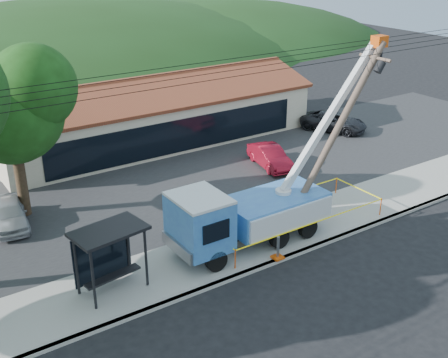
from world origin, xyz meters
name	(u,v)px	position (x,y,z in m)	size (l,w,h in m)	color
ground	(290,292)	(0.00, 0.00, 0.00)	(120.00, 120.00, 0.00)	black
curb	(259,268)	(0.00, 2.10, 0.07)	(60.00, 0.25, 0.15)	#A6A19B
sidewalk	(235,249)	(0.00, 4.00, 0.07)	(60.00, 4.00, 0.15)	#A6A19B
parking_lot	(155,190)	(0.00, 12.00, 0.05)	(60.00, 12.00, 0.10)	#28282B
strip_mall	(152,114)	(4.00, 19.98, 1.88)	(22.50, 8.53, 4.67)	beige
tree_lot	(8,100)	(-7.00, 13.00, 6.21)	(6.30, 5.60, 8.94)	#332316
hill_center	(67,53)	(10.00, 55.00, 0.00)	(89.60, 64.00, 32.00)	#1A3613
hill_east	(202,38)	(30.00, 55.00, 0.00)	(72.80, 52.00, 26.00)	#1A3613
utility_truck	(247,212)	(0.67, 4.01, 1.83)	(11.57, 4.19, 8.96)	black
leaning_pole	(337,131)	(5.55, 3.55, 4.95)	(6.08, 1.89, 8.89)	brown
bus_shelter	(108,244)	(-6.03, 4.23, 2.19)	(3.08, 2.15, 2.76)	black
caution_tape	(292,213)	(3.60, 4.17, 0.85)	(9.22, 3.28, 0.95)	#DA4B0B
car_silver	(12,227)	(-7.99, 12.11, 0.00)	(1.60, 3.97, 1.35)	#A9ABB0
car_red	(270,168)	(7.63, 11.06, 0.00)	(1.40, 4.02, 1.32)	maroon
car_dark	(333,132)	(16.00, 14.06, 0.00)	(2.22, 4.82, 1.34)	black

